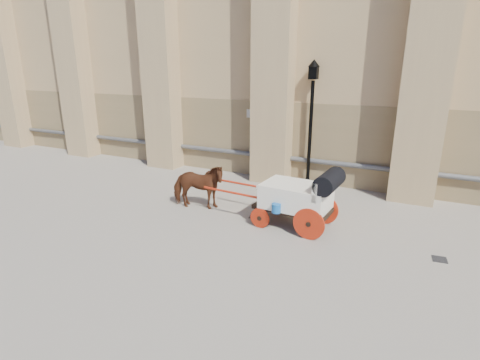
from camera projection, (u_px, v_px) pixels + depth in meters
The scene contains 6 objects.
ground at pixel (258, 217), 11.12m from camera, with size 90.00×90.00×0.00m, color gray.
horse at pixel (198, 186), 11.61m from camera, with size 0.79×1.73×1.46m, color #5C2D1A.
carriage at pixel (301, 196), 10.19m from camera, with size 4.03×1.46×1.73m.
street_lamp at pixel (311, 121), 13.43m from camera, with size 0.42×0.42×4.52m.
drain_grate_near at pixel (255, 217), 11.16m from camera, with size 0.32×0.32×0.01m, color black.
drain_grate_far at pixel (440, 259), 8.74m from camera, with size 0.32×0.32×0.01m, color black.
Camera 1 is at (4.02, -9.48, 4.39)m, focal length 28.00 mm.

